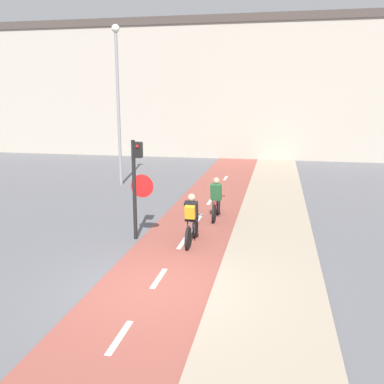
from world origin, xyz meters
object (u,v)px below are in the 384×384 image
traffic_light_pole (137,179)px  street_lamp_far (118,90)px  cyclist_far (216,200)px  cyclist_near (191,220)px

traffic_light_pole → street_lamp_far: bearing=114.1°
street_lamp_far → cyclist_far: 8.10m
street_lamp_far → cyclist_near: street_lamp_far is taller
traffic_light_pole → cyclist_near: 1.95m
cyclist_near → street_lamp_far: bearing=123.1°
traffic_light_pole → cyclist_near: size_ratio=1.76×
street_lamp_far → cyclist_far: (5.25, -4.93, -3.70)m
traffic_light_pole → street_lamp_far: (-3.33, 7.43, 2.56)m
cyclist_near → cyclist_far: cyclist_near is taller
cyclist_near → cyclist_far: bearing=83.1°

